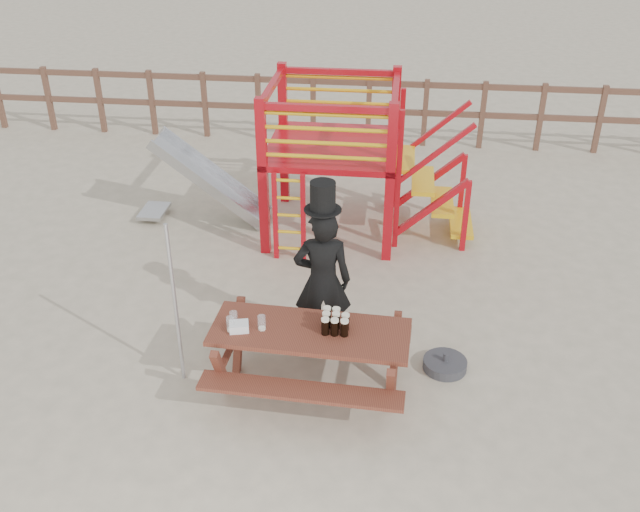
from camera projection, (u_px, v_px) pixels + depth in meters
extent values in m
plane|color=#C0B095|center=(274.00, 393.00, 7.04)|extent=(60.00, 60.00, 0.00)
cube|color=brown|center=(341.00, 82.00, 12.52)|extent=(15.00, 0.06, 0.10)
cube|color=brown|center=(341.00, 110.00, 12.77)|extent=(15.00, 0.06, 0.10)
cube|color=brown|center=(49.00, 99.00, 13.34)|extent=(0.09, 0.09, 1.20)
cube|color=brown|center=(100.00, 101.00, 13.23)|extent=(0.09, 0.09, 1.20)
cube|color=brown|center=(152.00, 103.00, 13.13)|extent=(0.09, 0.09, 1.20)
cube|color=brown|center=(205.00, 105.00, 13.03)|extent=(0.09, 0.09, 1.20)
cube|color=brown|center=(259.00, 107.00, 12.93)|extent=(0.09, 0.09, 1.20)
cube|color=brown|center=(313.00, 109.00, 12.82)|extent=(0.09, 0.09, 1.20)
cube|color=brown|center=(369.00, 111.00, 12.72)|extent=(0.09, 0.09, 1.20)
cube|color=brown|center=(425.00, 113.00, 12.62)|extent=(0.09, 0.09, 1.20)
cube|color=brown|center=(482.00, 115.00, 12.51)|extent=(0.09, 0.09, 1.20)
cube|color=brown|center=(541.00, 117.00, 12.41)|extent=(0.09, 0.09, 1.20)
cube|color=brown|center=(600.00, 120.00, 12.31)|extent=(0.09, 0.09, 1.20)
cube|color=#AF0B14|center=(263.00, 179.00, 8.99)|extent=(0.12, 0.12, 2.10)
cube|color=#AF0B14|center=(390.00, 185.00, 8.83)|extent=(0.12, 0.12, 2.10)
cube|color=#AF0B14|center=(284.00, 135.00, 10.37)|extent=(0.12, 0.12, 2.10)
cube|color=#AF0B14|center=(394.00, 139.00, 10.20)|extent=(0.12, 0.12, 2.10)
cube|color=#AF0B14|center=(333.00, 147.00, 9.52)|extent=(1.72, 1.72, 0.08)
cube|color=#AF0B14|center=(326.00, 108.00, 8.44)|extent=(1.60, 0.08, 0.08)
cube|color=#AF0B14|center=(339.00, 72.00, 9.81)|extent=(1.60, 0.08, 0.08)
cube|color=#AF0B14|center=(272.00, 86.00, 9.21)|extent=(0.08, 1.60, 0.08)
cube|color=#AF0B14|center=(396.00, 91.00, 9.04)|extent=(0.08, 1.60, 0.08)
cylinder|color=yellow|center=(326.00, 157.00, 8.74)|extent=(1.50, 0.05, 0.05)
cylinder|color=yellow|center=(339.00, 115.00, 10.12)|extent=(1.50, 0.05, 0.05)
cylinder|color=yellow|center=(326.00, 143.00, 8.65)|extent=(1.50, 0.05, 0.05)
cylinder|color=yellow|center=(339.00, 103.00, 10.03)|extent=(1.50, 0.05, 0.05)
cylinder|color=yellow|center=(326.00, 129.00, 8.57)|extent=(1.50, 0.05, 0.05)
cylinder|color=yellow|center=(339.00, 90.00, 9.94)|extent=(1.50, 0.05, 0.05)
cylinder|color=yellow|center=(326.00, 115.00, 8.48)|extent=(1.50, 0.05, 0.05)
cylinder|color=yellow|center=(339.00, 77.00, 9.85)|extent=(1.50, 0.05, 0.05)
cube|color=#AF0B14|center=(275.00, 217.00, 9.07)|extent=(0.06, 0.06, 1.20)
cube|color=#AF0B14|center=(303.00, 218.00, 9.03)|extent=(0.06, 0.06, 1.20)
cylinder|color=yellow|center=(290.00, 248.00, 9.27)|extent=(0.36, 0.04, 0.04)
cylinder|color=yellow|center=(290.00, 232.00, 9.15)|extent=(0.36, 0.04, 0.04)
cylinder|color=yellow|center=(289.00, 215.00, 9.03)|extent=(0.36, 0.04, 0.04)
cylinder|color=yellow|center=(289.00, 198.00, 8.92)|extent=(0.36, 0.04, 0.04)
cylinder|color=yellow|center=(288.00, 180.00, 8.80)|extent=(0.36, 0.04, 0.04)
cube|color=yellow|center=(403.00, 159.00, 9.48)|extent=(0.30, 0.90, 0.06)
cube|color=yellow|center=(423.00, 181.00, 9.61)|extent=(0.30, 0.90, 0.06)
cube|color=yellow|center=(442.00, 202.00, 9.73)|extent=(0.30, 0.90, 0.06)
cube|color=yellow|center=(461.00, 222.00, 9.85)|extent=(0.30, 0.90, 0.06)
cube|color=#AF0B14|center=(431.00, 208.00, 9.29)|extent=(0.95, 0.08, 0.86)
cube|color=#AF0B14|center=(430.00, 180.00, 10.07)|extent=(0.95, 0.08, 0.86)
cube|color=#AEB0B5|center=(212.00, 181.00, 9.99)|extent=(1.53, 0.55, 1.21)
cube|color=#AEB0B5|center=(207.00, 186.00, 9.73)|extent=(1.58, 0.04, 1.28)
cube|color=#AEB0B5|center=(216.00, 171.00, 10.20)|extent=(1.58, 0.04, 1.28)
cube|color=#AEB0B5|center=(154.00, 211.00, 10.34)|extent=(0.35, 0.55, 0.05)
cube|color=brown|center=(310.00, 332.00, 6.73)|extent=(1.91, 0.79, 0.05)
cube|color=brown|center=(300.00, 391.00, 6.42)|extent=(1.89, 0.35, 0.04)
cube|color=brown|center=(319.00, 325.00, 7.31)|extent=(1.89, 0.35, 0.04)
cube|color=brown|center=(231.00, 354.00, 7.02)|extent=(0.13, 1.13, 0.68)
cube|color=brown|center=(393.00, 371.00, 6.80)|extent=(0.13, 1.13, 0.68)
imported|color=black|center=(323.00, 282.00, 7.30)|extent=(0.64, 0.46, 1.63)
cube|color=#0B7E2D|center=(323.00, 259.00, 7.31)|extent=(0.07, 0.03, 0.38)
cylinder|color=black|center=(323.00, 209.00, 6.89)|extent=(0.37, 0.37, 0.01)
cylinder|color=black|center=(323.00, 196.00, 6.82)|extent=(0.25, 0.25, 0.28)
cube|color=white|center=(323.00, 181.00, 6.88)|extent=(0.13, 0.02, 0.03)
cylinder|color=#B2B2B7|center=(175.00, 306.00, 6.81)|extent=(0.04, 0.04, 1.76)
cylinder|color=#343539|center=(445.00, 364.00, 7.34)|extent=(0.45, 0.45, 0.10)
cylinder|color=#343539|center=(446.00, 357.00, 7.29)|extent=(0.05, 0.05, 0.09)
cube|color=white|center=(239.00, 327.00, 6.69)|extent=(0.21, 0.18, 0.08)
cylinder|color=black|center=(325.00, 327.00, 6.62)|extent=(0.08, 0.08, 0.15)
cylinder|color=#F5E9C8|center=(325.00, 320.00, 6.58)|extent=(0.08, 0.08, 0.02)
cylinder|color=black|center=(335.00, 328.00, 6.61)|extent=(0.08, 0.08, 0.15)
cylinder|color=#F5E9C8|center=(335.00, 320.00, 6.57)|extent=(0.08, 0.08, 0.02)
cylinder|color=black|center=(344.00, 329.00, 6.60)|extent=(0.08, 0.08, 0.15)
cylinder|color=#F5E9C8|center=(345.00, 321.00, 6.56)|extent=(0.08, 0.08, 0.02)
cylinder|color=black|center=(326.00, 321.00, 6.71)|extent=(0.08, 0.08, 0.15)
cylinder|color=#F5E9C8|center=(326.00, 314.00, 6.67)|extent=(0.08, 0.08, 0.02)
cylinder|color=black|center=(336.00, 322.00, 6.70)|extent=(0.08, 0.08, 0.15)
cylinder|color=#F5E9C8|center=(336.00, 314.00, 6.66)|extent=(0.08, 0.08, 0.02)
cylinder|color=black|center=(345.00, 323.00, 6.69)|extent=(0.08, 0.08, 0.15)
cylinder|color=#F5E9C8|center=(346.00, 315.00, 6.64)|extent=(0.08, 0.08, 0.02)
cylinder|color=black|center=(327.00, 316.00, 6.79)|extent=(0.08, 0.08, 0.15)
cylinder|color=#F5E9C8|center=(327.00, 308.00, 6.74)|extent=(0.08, 0.08, 0.02)
cylinder|color=black|center=(336.00, 317.00, 6.77)|extent=(0.08, 0.08, 0.15)
cylinder|color=#F5E9C8|center=(336.00, 309.00, 6.73)|extent=(0.08, 0.08, 0.02)
cylinder|color=silver|center=(234.00, 319.00, 6.74)|extent=(0.08, 0.08, 0.15)
cylinder|color=#F5E9C8|center=(234.00, 324.00, 6.78)|extent=(0.07, 0.07, 0.02)
cylinder|color=silver|center=(262.00, 323.00, 6.69)|extent=(0.08, 0.08, 0.15)
cylinder|color=#F5E9C8|center=(262.00, 328.00, 6.72)|extent=(0.07, 0.07, 0.02)
cylinder|color=silver|center=(230.00, 324.00, 6.67)|extent=(0.08, 0.08, 0.15)
cylinder|color=#F5E9C8|center=(231.00, 330.00, 6.70)|extent=(0.07, 0.07, 0.02)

